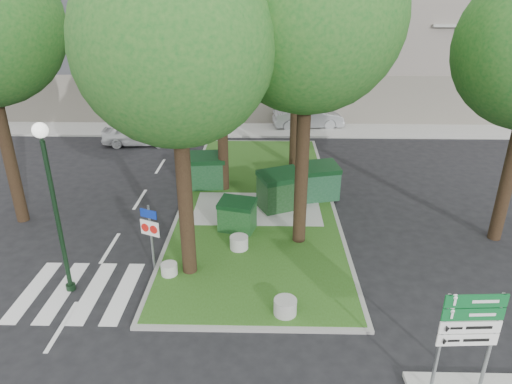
{
  "coord_description": "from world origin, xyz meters",
  "views": [
    {
      "loc": [
        0.83,
        -9.44,
        8.06
      ],
      "look_at": [
        0.51,
        4.34,
        2.0
      ],
      "focal_mm": 32.0,
      "sensor_mm": 36.0,
      "label": 1
    }
  ],
  "objects_px": {
    "tree_median_near_left": "(177,25)",
    "car_silver": "(308,117)",
    "dumpster_c": "(280,190)",
    "car_white": "(138,133)",
    "bollard_left": "(169,269)",
    "street_lamp": "(52,191)",
    "traffic_sign_pole": "(150,229)",
    "bollard_right": "(285,307)",
    "litter_bin": "(320,183)",
    "dumpster_b": "(237,215)",
    "dumpster_d": "(318,181)",
    "dumpster_a": "(206,171)",
    "bollard_mid": "(239,243)",
    "tree_median_mid": "(222,23)",
    "directional_sign": "(469,328)"
  },
  "relations": [
    {
      "from": "bollard_left",
      "to": "street_lamp",
      "type": "relative_size",
      "value": 0.1
    },
    {
      "from": "tree_median_mid",
      "to": "bollard_left",
      "type": "xyz_separation_m",
      "value": [
        -1.19,
        -6.77,
        -6.68
      ]
    },
    {
      "from": "traffic_sign_pole",
      "to": "directional_sign",
      "type": "bearing_deg",
      "value": -7.77
    },
    {
      "from": "dumpster_d",
      "to": "litter_bin",
      "type": "height_order",
      "value": "dumpster_d"
    },
    {
      "from": "bollard_left",
      "to": "street_lamp",
      "type": "bearing_deg",
      "value": -166.09
    },
    {
      "from": "car_silver",
      "to": "dumpster_b",
      "type": "bearing_deg",
      "value": 158.55
    },
    {
      "from": "car_silver",
      "to": "tree_median_mid",
      "type": "bearing_deg",
      "value": 149.89
    },
    {
      "from": "directional_sign",
      "to": "car_white",
      "type": "distance_m",
      "value": 20.96
    },
    {
      "from": "traffic_sign_pole",
      "to": "bollard_right",
      "type": "bearing_deg",
      "value": -4.98
    },
    {
      "from": "bollard_right",
      "to": "litter_bin",
      "type": "xyz_separation_m",
      "value": [
        1.82,
        8.38,
        0.09
      ]
    },
    {
      "from": "car_silver",
      "to": "dumpster_a",
      "type": "bearing_deg",
      "value": 145.48
    },
    {
      "from": "dumpster_c",
      "to": "dumpster_a",
      "type": "bearing_deg",
      "value": 121.72
    },
    {
      "from": "bollard_right",
      "to": "traffic_sign_pole",
      "type": "xyz_separation_m",
      "value": [
        -4.06,
        2.25,
        1.09
      ]
    },
    {
      "from": "bollard_mid",
      "to": "dumpster_b",
      "type": "bearing_deg",
      "value": 95.84
    },
    {
      "from": "dumpster_a",
      "to": "bollard_left",
      "type": "height_order",
      "value": "dumpster_a"
    },
    {
      "from": "bollard_right",
      "to": "street_lamp",
      "type": "xyz_separation_m",
      "value": [
        -6.27,
        1.1,
        2.84
      ]
    },
    {
      "from": "dumpster_c",
      "to": "car_silver",
      "type": "height_order",
      "value": "dumpster_c"
    },
    {
      "from": "tree_median_near_left",
      "to": "dumpster_b",
      "type": "bearing_deg",
      "value": 65.34
    },
    {
      "from": "dumpster_d",
      "to": "car_silver",
      "type": "height_order",
      "value": "dumpster_d"
    },
    {
      "from": "dumpster_b",
      "to": "tree_median_near_left",
      "type": "bearing_deg",
      "value": -99.82
    },
    {
      "from": "dumpster_a",
      "to": "dumpster_c",
      "type": "bearing_deg",
      "value": -40.11
    },
    {
      "from": "dumpster_a",
      "to": "dumpster_c",
      "type": "relative_size",
      "value": 0.88
    },
    {
      "from": "litter_bin",
      "to": "traffic_sign_pole",
      "type": "bearing_deg",
      "value": -133.8
    },
    {
      "from": "dumpster_b",
      "to": "bollard_mid",
      "type": "height_order",
      "value": "dumpster_b"
    },
    {
      "from": "bollard_right",
      "to": "car_silver",
      "type": "height_order",
      "value": "car_silver"
    },
    {
      "from": "tree_median_mid",
      "to": "dumpster_c",
      "type": "bearing_deg",
      "value": -40.0
    },
    {
      "from": "tree_median_near_left",
      "to": "car_white",
      "type": "height_order",
      "value": "tree_median_near_left"
    },
    {
      "from": "bollard_left",
      "to": "car_silver",
      "type": "relative_size",
      "value": 0.11
    },
    {
      "from": "tree_median_near_left",
      "to": "bollard_left",
      "type": "bearing_deg",
      "value": -158.76
    },
    {
      "from": "dumpster_a",
      "to": "directional_sign",
      "type": "distance_m",
      "value": 13.15
    },
    {
      "from": "tree_median_near_left",
      "to": "traffic_sign_pole",
      "type": "relative_size",
      "value": 4.73
    },
    {
      "from": "dumpster_a",
      "to": "car_silver",
      "type": "distance_m",
      "value": 11.35
    },
    {
      "from": "traffic_sign_pole",
      "to": "car_silver",
      "type": "relative_size",
      "value": 0.5
    },
    {
      "from": "litter_bin",
      "to": "street_lamp",
      "type": "distance_m",
      "value": 11.23
    },
    {
      "from": "car_white",
      "to": "directional_sign",
      "type": "bearing_deg",
      "value": -150.21
    },
    {
      "from": "directional_sign",
      "to": "car_silver",
      "type": "relative_size",
      "value": 0.57
    },
    {
      "from": "car_white",
      "to": "car_silver",
      "type": "height_order",
      "value": "car_silver"
    },
    {
      "from": "bollard_right",
      "to": "car_white",
      "type": "distance_m",
      "value": 16.95
    },
    {
      "from": "street_lamp",
      "to": "tree_median_near_left",
      "type": "bearing_deg",
      "value": 15.4
    },
    {
      "from": "dumpster_a",
      "to": "car_white",
      "type": "xyz_separation_m",
      "value": [
        -4.71,
        6.27,
        -0.18
      ]
    },
    {
      "from": "traffic_sign_pole",
      "to": "dumpster_a",
      "type": "bearing_deg",
      "value": 106.24
    },
    {
      "from": "bollard_left",
      "to": "street_lamp",
      "type": "xyz_separation_m",
      "value": [
        -2.79,
        -0.69,
        2.88
      ]
    },
    {
      "from": "tree_median_near_left",
      "to": "car_silver",
      "type": "relative_size",
      "value": 2.36
    },
    {
      "from": "dumpster_c",
      "to": "bollard_mid",
      "type": "distance_m",
      "value": 3.59
    },
    {
      "from": "bollard_right",
      "to": "street_lamp",
      "type": "height_order",
      "value": "street_lamp"
    },
    {
      "from": "dumpster_c",
      "to": "car_white",
      "type": "bearing_deg",
      "value": 108.57
    },
    {
      "from": "tree_median_near_left",
      "to": "car_white",
      "type": "distance_m",
      "value": 15.41
    },
    {
      "from": "tree_median_mid",
      "to": "dumpster_c",
      "type": "height_order",
      "value": "tree_median_mid"
    },
    {
      "from": "dumpster_a",
      "to": "bollard_mid",
      "type": "xyz_separation_m",
      "value": [
        1.74,
        -5.35,
        -0.51
      ]
    },
    {
      "from": "dumpster_c",
      "to": "tree_median_near_left",
      "type": "bearing_deg",
      "value": -146.56
    }
  ]
}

